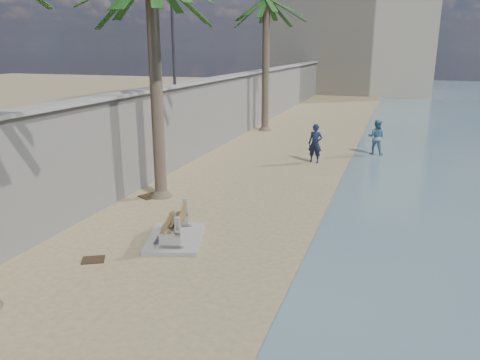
# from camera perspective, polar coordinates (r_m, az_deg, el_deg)

# --- Properties ---
(ground_plane) EXTENTS (140.00, 140.00, 0.00)m
(ground_plane) POSITION_cam_1_polar(r_m,az_deg,el_deg) (8.87, -12.30, -19.90)
(ground_plane) COLOR #917F58
(seawall) EXTENTS (0.45, 70.00, 3.50)m
(seawall) POSITION_cam_1_polar(r_m,az_deg,el_deg) (27.83, -0.56, 8.95)
(seawall) COLOR gray
(seawall) RESTS_ON ground_plane
(wall_cap) EXTENTS (0.80, 70.00, 0.12)m
(wall_cap) POSITION_cam_1_polar(r_m,az_deg,el_deg) (27.66, -0.57, 12.65)
(wall_cap) COLOR gray
(wall_cap) RESTS_ON seawall
(end_building) EXTENTS (18.00, 12.00, 14.00)m
(end_building) POSITION_cam_1_polar(r_m,az_deg,el_deg) (58.40, 13.54, 17.35)
(end_building) COLOR #B7AA93
(end_building) RESTS_ON ground_plane
(bench_far) EXTENTS (1.99, 2.43, 0.88)m
(bench_far) POSITION_cam_1_polar(r_m,az_deg,el_deg) (12.97, -7.98, -5.74)
(bench_far) COLOR gray
(bench_far) RESTS_ON ground_plane
(palm_back) EXTENTS (5.00, 5.00, 8.73)m
(palm_back) POSITION_cam_1_polar(r_m,az_deg,el_deg) (29.73, 3.27, 20.87)
(palm_back) COLOR brown
(palm_back) RESTS_ON ground_plane
(streetlight) EXTENTS (0.28, 0.28, 5.12)m
(streetlight) POSITION_cam_1_polar(r_m,az_deg,el_deg) (20.25, -8.30, 20.05)
(streetlight) COLOR #2D2D33
(streetlight) RESTS_ON wall_cap
(person_a) EXTENTS (0.79, 0.58, 2.04)m
(person_a) POSITION_cam_1_polar(r_m,az_deg,el_deg) (21.63, 9.18, 4.75)
(person_a) COLOR #131A35
(person_a) RESTS_ON ground_plane
(person_b) EXTENTS (1.02, 0.85, 1.91)m
(person_b) POSITION_cam_1_polar(r_m,az_deg,el_deg) (24.00, 16.30, 5.26)
(person_b) COLOR teal
(person_b) RESTS_ON ground_plane
(debris_c) EXTENTS (0.91, 0.98, 0.03)m
(debris_c) POSITION_cam_1_polar(r_m,az_deg,el_deg) (17.00, -10.76, -1.90)
(debris_c) COLOR #382616
(debris_c) RESTS_ON ground_plane
(debris_d) EXTENTS (0.70, 0.65, 0.03)m
(debris_d) POSITION_cam_1_polar(r_m,az_deg,el_deg) (12.40, -17.46, -9.26)
(debris_d) COLOR #382616
(debris_d) RESTS_ON ground_plane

